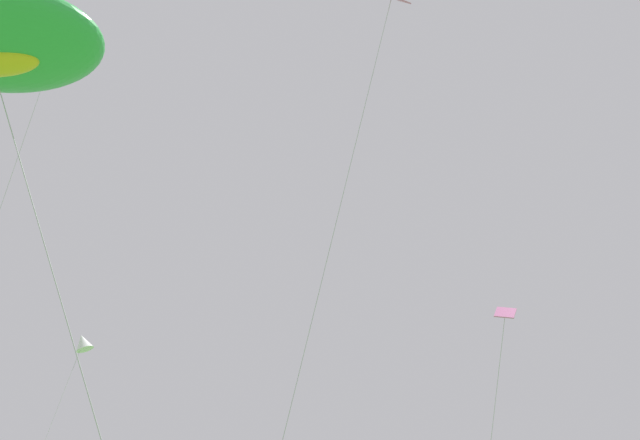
# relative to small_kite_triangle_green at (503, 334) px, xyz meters

# --- Properties ---
(small_kite_triangle_green) EXTENTS (1.73, 4.02, 10.30)m
(small_kite_triangle_green) POSITION_rel_small_kite_triangle_green_xyz_m (0.00, 0.00, 0.00)
(small_kite_triangle_green) COLOR pink
(small_kite_triangle_green) RESTS_ON ground
(small_kite_tiny_distant) EXTENTS (3.42, 3.76, 18.63)m
(small_kite_tiny_distant) POSITION_rel_small_kite_triangle_green_xyz_m (-7.46, -1.98, 7.94)
(small_kite_tiny_distant) COLOR pink
(small_kite_tiny_distant) RESTS_ON ground
(small_kite_diamond_red) EXTENTS (1.71, 4.49, 21.15)m
(small_kite_diamond_red) POSITION_rel_small_kite_triangle_green_xyz_m (-12.93, 11.18, 10.22)
(small_kite_diamond_red) COLOR pink
(small_kite_diamond_red) RESTS_ON ground
(small_kite_bird_shape) EXTENTS (4.02, 2.91, 11.09)m
(small_kite_bird_shape) POSITION_rel_small_kite_triangle_green_xyz_m (-8.17, 14.87, 1.30)
(small_kite_bird_shape) COLOR white
(small_kite_bird_shape) RESTS_ON ground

